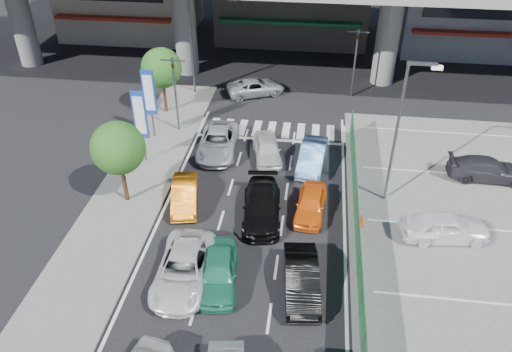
# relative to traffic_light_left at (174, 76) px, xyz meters

# --- Properties ---
(ground) EXTENTS (120.00, 120.00, 0.00)m
(ground) POSITION_rel_traffic_light_left_xyz_m (6.20, -12.00, -3.94)
(ground) COLOR black
(ground) RESTS_ON ground
(parking_lot) EXTENTS (12.00, 28.00, 0.06)m
(parking_lot) POSITION_rel_traffic_light_left_xyz_m (17.20, -10.00, -3.91)
(parking_lot) COLOR #585856
(parking_lot) RESTS_ON ground
(sidewalk_left) EXTENTS (4.00, 30.00, 0.12)m
(sidewalk_left) POSITION_rel_traffic_light_left_xyz_m (-0.80, -8.00, -3.88)
(sidewalk_left) COLOR #585856
(sidewalk_left) RESTS_ON ground
(fence_run) EXTENTS (0.16, 22.00, 1.80)m
(fence_run) POSITION_rel_traffic_light_left_xyz_m (11.50, -11.00, -3.04)
(fence_run) COLOR #216133
(fence_run) RESTS_ON ground
(traffic_light_left) EXTENTS (1.60, 1.24, 5.20)m
(traffic_light_left) POSITION_rel_traffic_light_left_xyz_m (0.00, 0.00, 0.00)
(traffic_light_left) COLOR #595B60
(traffic_light_left) RESTS_ON ground
(traffic_light_right) EXTENTS (1.60, 1.24, 5.20)m
(traffic_light_right) POSITION_rel_traffic_light_left_xyz_m (11.70, 7.00, 0.00)
(traffic_light_right) COLOR #595B60
(traffic_light_right) RESTS_ON ground
(street_lamp_right) EXTENTS (1.65, 0.22, 8.00)m
(street_lamp_right) POSITION_rel_traffic_light_left_xyz_m (13.37, -6.00, 0.83)
(street_lamp_right) COLOR #595B60
(street_lamp_right) RESTS_ON ground
(street_lamp_left) EXTENTS (1.65, 0.22, 8.00)m
(street_lamp_left) POSITION_rel_traffic_light_left_xyz_m (-0.13, 6.00, 0.83)
(street_lamp_left) COLOR #595B60
(street_lamp_left) RESTS_ON ground
(signboard_near) EXTENTS (0.80, 0.14, 4.70)m
(signboard_near) POSITION_rel_traffic_light_left_xyz_m (-1.00, -4.01, -0.87)
(signboard_near) COLOR #595B60
(signboard_near) RESTS_ON ground
(signboard_far) EXTENTS (0.80, 0.14, 4.70)m
(signboard_far) POSITION_rel_traffic_light_left_xyz_m (-1.40, -1.01, -0.87)
(signboard_far) COLOR #595B60
(signboard_far) RESTS_ON ground
(tree_near) EXTENTS (2.80, 2.80, 4.80)m
(tree_near) POSITION_rel_traffic_light_left_xyz_m (-0.80, -8.00, -0.55)
(tree_near) COLOR #382314
(tree_near) RESTS_ON ground
(tree_far) EXTENTS (2.80, 2.80, 4.80)m
(tree_far) POSITION_rel_traffic_light_left_xyz_m (-1.60, 2.50, -0.55)
(tree_far) COLOR #382314
(tree_far) RESTS_ON ground
(sedan_white_mid_left) EXTENTS (2.46, 5.04, 1.38)m
(sedan_white_mid_left) POSITION_rel_traffic_light_left_xyz_m (3.76, -13.32, -3.25)
(sedan_white_mid_left) COLOR silver
(sedan_white_mid_left) RESTS_ON ground
(taxi_teal_mid) EXTENTS (2.13, 4.22, 1.38)m
(taxi_teal_mid) POSITION_rel_traffic_light_left_xyz_m (5.35, -13.27, -3.25)
(taxi_teal_mid) COLOR #288868
(taxi_teal_mid) RESTS_ON ground
(hatch_black_mid_right) EXTENTS (1.93, 4.33, 1.38)m
(hatch_black_mid_right) POSITION_rel_traffic_light_left_xyz_m (9.02, -13.28, -3.25)
(hatch_black_mid_right) COLOR black
(hatch_black_mid_right) RESTS_ON ground
(taxi_orange_left) EXTENTS (2.08, 3.99, 1.25)m
(taxi_orange_left) POSITION_rel_traffic_light_left_xyz_m (2.43, -7.86, -3.31)
(taxi_orange_left) COLOR #C2640B
(taxi_orange_left) RESTS_ON ground
(sedan_black_mid) EXTENTS (2.38, 4.92, 1.38)m
(sedan_black_mid) POSITION_rel_traffic_light_left_xyz_m (6.67, -8.39, -3.25)
(sedan_black_mid) COLOR black
(sedan_black_mid) RESTS_ON ground
(taxi_orange_right) EXTENTS (1.77, 3.78, 1.25)m
(taxi_orange_right) POSITION_rel_traffic_light_left_xyz_m (9.20, -7.77, -3.31)
(taxi_orange_right) COLOR orange
(taxi_orange_right) RESTS_ON ground
(wagon_silver_front_left) EXTENTS (2.57, 5.09, 1.38)m
(wagon_silver_front_left) POSITION_rel_traffic_light_left_xyz_m (3.14, -2.28, -3.25)
(wagon_silver_front_left) COLOR #B9BEC2
(wagon_silver_front_left) RESTS_ON ground
(sedan_white_front_mid) EXTENTS (2.36, 4.11, 1.32)m
(sedan_white_front_mid) POSITION_rel_traffic_light_left_xyz_m (6.31, -2.65, -3.28)
(sedan_white_front_mid) COLOR silver
(sedan_white_front_mid) RESTS_ON ground
(kei_truck_front_right) EXTENTS (1.86, 4.31, 1.38)m
(kei_truck_front_right) POSITION_rel_traffic_light_left_xyz_m (9.10, -3.18, -3.25)
(kei_truck_front_right) COLOR #5D8ECA
(kei_truck_front_right) RESTS_ON ground
(crossing_wagon_silver) EXTENTS (4.84, 3.64, 1.22)m
(crossing_wagon_silver) POSITION_rel_traffic_light_left_xyz_m (4.40, 6.34, -3.33)
(crossing_wagon_silver) COLOR #9DA1A4
(crossing_wagon_silver) RESTS_ON ground
(parked_sedan_white) EXTENTS (4.44, 2.20, 1.45)m
(parked_sedan_white) POSITION_rel_traffic_light_left_xyz_m (15.81, -8.95, -3.15)
(parked_sedan_white) COLOR white
(parked_sedan_white) RESTS_ON parking_lot
(parked_sedan_dgrey) EXTENTS (4.44, 1.88, 1.28)m
(parked_sedan_dgrey) POSITION_rel_traffic_light_left_xyz_m (19.14, -3.25, -3.24)
(parked_sedan_dgrey) COLOR #323137
(parked_sedan_dgrey) RESTS_ON parking_lot
(traffic_cone) EXTENTS (0.47, 0.47, 0.77)m
(traffic_cone) POSITION_rel_traffic_light_left_xyz_m (11.80, -8.51, -3.49)
(traffic_cone) COLOR #FF390E
(traffic_cone) RESTS_ON parking_lot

